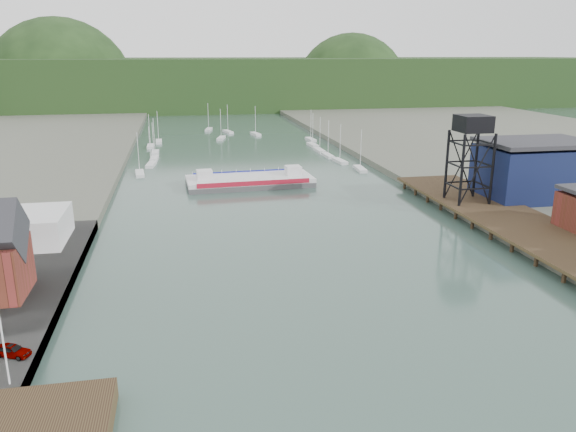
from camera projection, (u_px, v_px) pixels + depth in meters
name	position (u px, v px, depth m)	size (l,w,h in m)	color
ground	(416.00, 426.00, 45.31)	(600.00, 600.00, 0.00)	#283F37
east_pier	(515.00, 221.00, 93.97)	(14.00, 70.00, 2.45)	black
white_shed	(3.00, 229.00, 83.29)	(18.00, 12.00, 4.50)	silver
flagpole	(0.00, 321.00, 46.56)	(0.16, 0.16, 12.00)	silver
lift_tower	(473.00, 129.00, 102.00)	(6.50, 6.50, 16.00)	black
blue_shed	(534.00, 170.00, 109.04)	(20.50, 14.50, 11.30)	#0D1439
marina_sailboats	(237.00, 148.00, 175.71)	(57.71, 92.65, 0.90)	silver
distant_hills	(200.00, 86.00, 325.67)	(500.00, 120.00, 80.00)	black
chain_ferry	(250.00, 181.00, 126.96)	(28.65, 12.69, 4.05)	#464649
car_west_a	(12.00, 350.00, 52.50)	(1.44, 3.57, 1.22)	#999999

